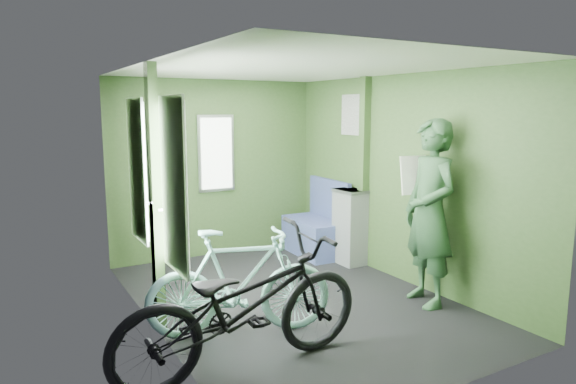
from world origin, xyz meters
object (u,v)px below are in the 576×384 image
passenger (430,213)px  bench_seat (317,232)px  bicycle_black (245,373)px  bicycle_mint (240,335)px  waste_box (350,227)px

passenger → bench_seat: passenger is taller
bicycle_black → bicycle_mint: bicycle_black is taller
bicycle_black → bicycle_mint: 0.64m
bicycle_mint → passenger: 2.15m
bench_seat → bicycle_black: bearing=-129.9°
passenger → bench_seat: bearing=-169.6°
bicycle_mint → bench_seat: bearing=-29.2°
bicycle_mint → passenger: (1.93, -0.24, 0.92)m
bicycle_black → passenger: passenger is taller
passenger → bicycle_black: bearing=-69.6°
bench_seat → waste_box: bearing=-76.4°
bicycle_mint → waste_box: size_ratio=1.67×
bicycle_mint → passenger: bearing=-79.0°
waste_box → bicycle_mint: bearing=-149.5°
passenger → waste_box: size_ratio=1.94×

